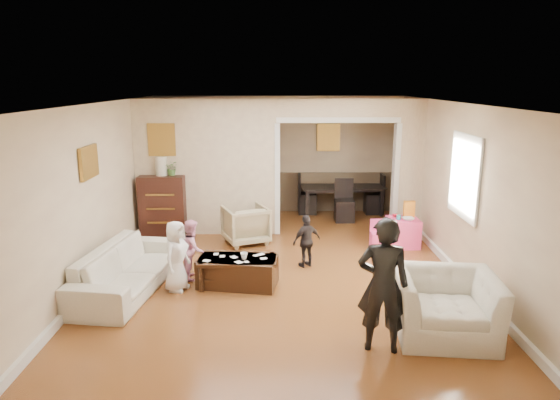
{
  "coord_description": "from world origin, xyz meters",
  "views": [
    {
      "loc": [
        -0.06,
        -7.5,
        2.92
      ],
      "look_at": [
        0.0,
        0.2,
        1.05
      ],
      "focal_mm": 31.56,
      "sensor_mm": 36.0,
      "label": 1
    }
  ],
  "objects_px": {
    "play_table": "(403,232)",
    "child_kneel_b": "(192,249)",
    "sofa": "(128,269)",
    "child_kneel_a": "(176,256)",
    "armchair_back": "(246,225)",
    "dresser": "(164,206)",
    "table_lamp": "(161,166)",
    "cyan_cup": "(399,217)",
    "adult_person": "(383,285)",
    "coffee_cup": "(244,256)",
    "armchair_front": "(445,306)",
    "dining_table": "(341,199)",
    "child_toddler": "(307,241)",
    "coffee_table": "(238,272)"
  },
  "relations": [
    {
      "from": "sofa",
      "to": "armchair_front",
      "type": "height_order",
      "value": "armchair_front"
    },
    {
      "from": "dresser",
      "to": "cyan_cup",
      "type": "xyz_separation_m",
      "value": [
        4.35,
        -0.72,
        -0.04
      ]
    },
    {
      "from": "coffee_table",
      "to": "child_kneel_a",
      "type": "bearing_deg",
      "value": -169.99
    },
    {
      "from": "armchair_back",
      "to": "child_toddler",
      "type": "xyz_separation_m",
      "value": [
        1.05,
        -1.2,
        0.08
      ]
    },
    {
      "from": "dining_table",
      "to": "armchair_back",
      "type": "bearing_deg",
      "value": -140.24
    },
    {
      "from": "cyan_cup",
      "to": "dining_table",
      "type": "distance_m",
      "value": 2.45
    },
    {
      "from": "armchair_back",
      "to": "coffee_cup",
      "type": "xyz_separation_m",
      "value": [
        0.1,
        -2.0,
        0.12
      ]
    },
    {
      "from": "coffee_table",
      "to": "coffee_cup",
      "type": "distance_m",
      "value": 0.28
    },
    {
      "from": "coffee_cup",
      "to": "child_kneel_a",
      "type": "height_order",
      "value": "child_kneel_a"
    },
    {
      "from": "sofa",
      "to": "armchair_back",
      "type": "height_order",
      "value": "armchair_back"
    },
    {
      "from": "sofa",
      "to": "dining_table",
      "type": "bearing_deg",
      "value": -32.49
    },
    {
      "from": "dining_table",
      "to": "adult_person",
      "type": "xyz_separation_m",
      "value": [
        -0.3,
        -5.81,
        0.44
      ]
    },
    {
      "from": "armchair_back",
      "to": "play_table",
      "type": "height_order",
      "value": "armchair_back"
    },
    {
      "from": "sofa",
      "to": "coffee_table",
      "type": "height_order",
      "value": "sofa"
    },
    {
      "from": "cyan_cup",
      "to": "adult_person",
      "type": "xyz_separation_m",
      "value": [
        -1.03,
        -3.49,
        0.21
      ]
    },
    {
      "from": "adult_person",
      "to": "child_toddler",
      "type": "height_order",
      "value": "adult_person"
    },
    {
      "from": "play_table",
      "to": "adult_person",
      "type": "distance_m",
      "value": 3.75
    },
    {
      "from": "dining_table",
      "to": "coffee_cup",
      "type": "bearing_deg",
      "value": -121.3
    },
    {
      "from": "sofa",
      "to": "adult_person",
      "type": "xyz_separation_m",
      "value": [
        3.27,
        -1.63,
        0.45
      ]
    },
    {
      "from": "dining_table",
      "to": "sofa",
      "type": "bearing_deg",
      "value": -136.65
    },
    {
      "from": "play_table",
      "to": "child_toddler",
      "type": "relative_size",
      "value": 0.62
    },
    {
      "from": "coffee_table",
      "to": "adult_person",
      "type": "bearing_deg",
      "value": -46.0
    },
    {
      "from": "play_table",
      "to": "child_kneel_a",
      "type": "xyz_separation_m",
      "value": [
        -3.7,
        -1.91,
        0.25
      ]
    },
    {
      "from": "table_lamp",
      "to": "child_kneel_a",
      "type": "relative_size",
      "value": 0.35
    },
    {
      "from": "armchair_front",
      "to": "child_kneel_a",
      "type": "bearing_deg",
      "value": 164.71
    },
    {
      "from": "sofa",
      "to": "adult_person",
      "type": "height_order",
      "value": "adult_person"
    },
    {
      "from": "armchair_front",
      "to": "coffee_table",
      "type": "height_order",
      "value": "armchair_front"
    },
    {
      "from": "dining_table",
      "to": "child_toddler",
      "type": "bearing_deg",
      "value": -112.56
    },
    {
      "from": "coffee_cup",
      "to": "child_kneel_b",
      "type": "relative_size",
      "value": 0.11
    },
    {
      "from": "sofa",
      "to": "child_kneel_a",
      "type": "relative_size",
      "value": 2.15
    },
    {
      "from": "coffee_table",
      "to": "adult_person",
      "type": "distance_m",
      "value": 2.54
    },
    {
      "from": "armchair_back",
      "to": "dresser",
      "type": "distance_m",
      "value": 1.69
    },
    {
      "from": "table_lamp",
      "to": "adult_person",
      "type": "height_order",
      "value": "table_lamp"
    },
    {
      "from": "play_table",
      "to": "dining_table",
      "type": "bearing_deg",
      "value": 110.1
    },
    {
      "from": "cyan_cup",
      "to": "adult_person",
      "type": "relative_size",
      "value": 0.05
    },
    {
      "from": "cyan_cup",
      "to": "child_kneel_b",
      "type": "distance_m",
      "value": 3.73
    },
    {
      "from": "armchair_back",
      "to": "child_kneel_a",
      "type": "height_order",
      "value": "child_kneel_a"
    },
    {
      "from": "play_table",
      "to": "child_kneel_a",
      "type": "bearing_deg",
      "value": -152.75
    },
    {
      "from": "adult_person",
      "to": "child_kneel_a",
      "type": "xyz_separation_m",
      "value": [
        -2.57,
        1.63,
        -0.26
      ]
    },
    {
      "from": "sofa",
      "to": "child_kneel_a",
      "type": "height_order",
      "value": "child_kneel_a"
    },
    {
      "from": "play_table",
      "to": "child_kneel_b",
      "type": "height_order",
      "value": "child_kneel_b"
    },
    {
      "from": "coffee_cup",
      "to": "child_kneel_b",
      "type": "xyz_separation_m",
      "value": [
        -0.8,
        0.35,
        -0.01
      ]
    },
    {
      "from": "armchair_front",
      "to": "adult_person",
      "type": "xyz_separation_m",
      "value": [
        -0.81,
        -0.3,
        0.39
      ]
    },
    {
      "from": "sofa",
      "to": "dining_table",
      "type": "xyz_separation_m",
      "value": [
        3.57,
        4.18,
        0.0
      ]
    },
    {
      "from": "armchair_front",
      "to": "cyan_cup",
      "type": "bearing_deg",
      "value": 92.26
    },
    {
      "from": "coffee_table",
      "to": "dining_table",
      "type": "xyz_separation_m",
      "value": [
        2.02,
        4.03,
        0.11
      ]
    },
    {
      "from": "armchair_back",
      "to": "armchair_front",
      "type": "height_order",
      "value": "armchair_front"
    },
    {
      "from": "dresser",
      "to": "table_lamp",
      "type": "bearing_deg",
      "value": 0.0
    },
    {
      "from": "coffee_cup",
      "to": "play_table",
      "type": "bearing_deg",
      "value": 33.29
    },
    {
      "from": "sofa",
      "to": "child_kneel_a",
      "type": "distance_m",
      "value": 0.73
    }
  ]
}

